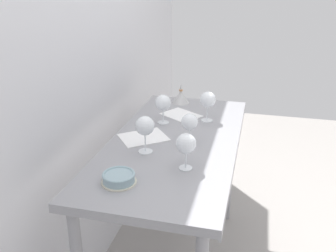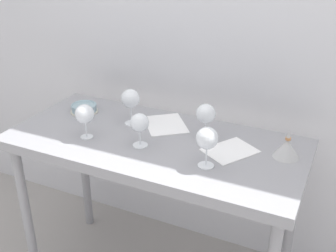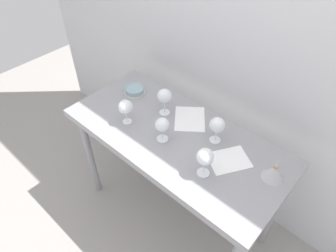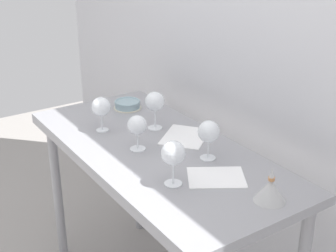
{
  "view_description": "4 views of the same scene",
  "coord_description": "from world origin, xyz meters",
  "px_view_note": "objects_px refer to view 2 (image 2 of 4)",
  "views": [
    {
      "loc": [
        -1.74,
        -0.41,
        1.7
      ],
      "look_at": [
        -0.04,
        0.02,
        0.99
      ],
      "focal_mm": 39.81,
      "sensor_mm": 36.0,
      "label": 1
    },
    {
      "loc": [
        0.79,
        -1.54,
        1.8
      ],
      "look_at": [
        0.06,
        0.01,
        0.97
      ],
      "focal_mm": 44.2,
      "sensor_mm": 36.0,
      "label": 2
    },
    {
      "loc": [
        0.83,
        -1.0,
        2.19
      ],
      "look_at": [
        -0.03,
        -0.04,
        0.98
      ],
      "focal_mm": 32.22,
      "sensor_mm": 36.0,
      "label": 3
    },
    {
      "loc": [
        1.61,
        -1.03,
        1.82
      ],
      "look_at": [
        0.04,
        0.02,
        1.01
      ],
      "focal_mm": 51.27,
      "sensor_mm": 36.0,
      "label": 4
    }
  ],
  "objects_px": {
    "wine_glass_far_left": "(131,99)",
    "tasting_sheet_lower": "(165,124)",
    "tasting_bowl": "(84,108)",
    "tasting_sheet_upper": "(230,151)",
    "wine_glass_near_right": "(207,139)",
    "wine_glass_near_left": "(85,115)",
    "decanter_funnel": "(287,148)",
    "wine_glass_far_right": "(206,115)",
    "wine_glass_near_center": "(140,124)"
  },
  "relations": [
    {
      "from": "wine_glass_near_left",
      "to": "tasting_bowl",
      "type": "bearing_deg",
      "value": 127.61
    },
    {
      "from": "wine_glass_far_left",
      "to": "decanter_funnel",
      "type": "distance_m",
      "value": 0.78
    },
    {
      "from": "wine_glass_far_left",
      "to": "tasting_sheet_lower",
      "type": "bearing_deg",
      "value": 20.98
    },
    {
      "from": "wine_glass_far_right",
      "to": "tasting_sheet_upper",
      "type": "height_order",
      "value": "wine_glass_far_right"
    },
    {
      "from": "wine_glass_near_right",
      "to": "wine_glass_far_left",
      "type": "xyz_separation_m",
      "value": [
        -0.49,
        0.23,
        0.01
      ]
    },
    {
      "from": "tasting_sheet_lower",
      "to": "tasting_bowl",
      "type": "xyz_separation_m",
      "value": [
        -0.47,
        -0.04,
        0.02
      ]
    },
    {
      "from": "wine_glass_near_left",
      "to": "wine_glass_near_right",
      "type": "xyz_separation_m",
      "value": [
        0.6,
        -0.0,
        0.01
      ]
    },
    {
      "from": "wine_glass_near_center",
      "to": "tasting_sheet_upper",
      "type": "distance_m",
      "value": 0.42
    },
    {
      "from": "wine_glass_near_right",
      "to": "wine_glass_far_right",
      "type": "bearing_deg",
      "value": 111.48
    },
    {
      "from": "wine_glass_near_center",
      "to": "tasting_sheet_lower",
      "type": "xyz_separation_m",
      "value": [
        0.01,
        0.25,
        -0.11
      ]
    },
    {
      "from": "wine_glass_far_right",
      "to": "wine_glass_near_right",
      "type": "bearing_deg",
      "value": -68.52
    },
    {
      "from": "wine_glass_near_left",
      "to": "tasting_sheet_upper",
      "type": "xyz_separation_m",
      "value": [
        0.66,
        0.16,
        -0.12
      ]
    },
    {
      "from": "tasting_sheet_upper",
      "to": "tasting_sheet_lower",
      "type": "xyz_separation_m",
      "value": [
        -0.38,
        0.12,
        0.0
      ]
    },
    {
      "from": "wine_glass_near_right",
      "to": "wine_glass_near_left",
      "type": "bearing_deg",
      "value": 179.57
    },
    {
      "from": "decanter_funnel",
      "to": "tasting_sheet_upper",
      "type": "bearing_deg",
      "value": -167.09
    },
    {
      "from": "wine_glass_far_right",
      "to": "tasting_sheet_lower",
      "type": "xyz_separation_m",
      "value": [
        -0.23,
        0.05,
        -0.12
      ]
    },
    {
      "from": "tasting_sheet_lower",
      "to": "decanter_funnel",
      "type": "bearing_deg",
      "value": -44.67
    },
    {
      "from": "tasting_bowl",
      "to": "decanter_funnel",
      "type": "xyz_separation_m",
      "value": [
        1.08,
        -0.03,
        0.02
      ]
    },
    {
      "from": "tasting_sheet_lower",
      "to": "tasting_bowl",
      "type": "bearing_deg",
      "value": 146.88
    },
    {
      "from": "wine_glass_near_center",
      "to": "wine_glass_far_left",
      "type": "bearing_deg",
      "value": 129.28
    },
    {
      "from": "tasting_sheet_upper",
      "to": "wine_glass_near_left",
      "type": "bearing_deg",
      "value": -133.82
    },
    {
      "from": "wine_glass_far_right",
      "to": "wine_glass_near_left",
      "type": "relative_size",
      "value": 1.02
    },
    {
      "from": "wine_glass_far_right",
      "to": "tasting_sheet_lower",
      "type": "bearing_deg",
      "value": 168.35
    },
    {
      "from": "wine_glass_near_left",
      "to": "wine_glass_near_center",
      "type": "height_order",
      "value": "wine_glass_near_left"
    },
    {
      "from": "wine_glass_near_left",
      "to": "decanter_funnel",
      "type": "distance_m",
      "value": 0.92
    },
    {
      "from": "decanter_funnel",
      "to": "tasting_bowl",
      "type": "bearing_deg",
      "value": 178.59
    },
    {
      "from": "wine_glass_near_center",
      "to": "tasting_bowl",
      "type": "xyz_separation_m",
      "value": [
        -0.46,
        0.21,
        -0.09
      ]
    },
    {
      "from": "wine_glass_near_right",
      "to": "wine_glass_near_center",
      "type": "height_order",
      "value": "wine_glass_near_right"
    },
    {
      "from": "tasting_bowl",
      "to": "wine_glass_near_center",
      "type": "bearing_deg",
      "value": -24.33
    },
    {
      "from": "wine_glass_near_right",
      "to": "tasting_sheet_lower",
      "type": "bearing_deg",
      "value": 138.31
    },
    {
      "from": "wine_glass_near_left",
      "to": "decanter_funnel",
      "type": "bearing_deg",
      "value": 13.65
    },
    {
      "from": "wine_glass_near_right",
      "to": "tasting_sheet_lower",
      "type": "distance_m",
      "value": 0.45
    },
    {
      "from": "tasting_bowl",
      "to": "decanter_funnel",
      "type": "bearing_deg",
      "value": -1.41
    },
    {
      "from": "wine_glass_far_right",
      "to": "tasting_bowl",
      "type": "height_order",
      "value": "wine_glass_far_right"
    },
    {
      "from": "wine_glass_near_right",
      "to": "wine_glass_near_center",
      "type": "xyz_separation_m",
      "value": [
        -0.33,
        0.04,
        -0.02
      ]
    },
    {
      "from": "wine_glass_far_right",
      "to": "decanter_funnel",
      "type": "height_order",
      "value": "wine_glass_far_right"
    },
    {
      "from": "tasting_bowl",
      "to": "tasting_sheet_upper",
      "type": "bearing_deg",
      "value": -5.43
    },
    {
      "from": "tasting_sheet_upper",
      "to": "tasting_bowl",
      "type": "height_order",
      "value": "tasting_bowl"
    },
    {
      "from": "wine_glass_far_right",
      "to": "wine_glass_near_left",
      "type": "distance_m",
      "value": 0.56
    },
    {
      "from": "wine_glass_near_left",
      "to": "wine_glass_far_left",
      "type": "distance_m",
      "value": 0.25
    },
    {
      "from": "tasting_sheet_lower",
      "to": "decanter_funnel",
      "type": "height_order",
      "value": "decanter_funnel"
    },
    {
      "from": "wine_glass_near_center",
      "to": "tasting_sheet_lower",
      "type": "relative_size",
      "value": 0.67
    },
    {
      "from": "wine_glass_near_left",
      "to": "decanter_funnel",
      "type": "height_order",
      "value": "wine_glass_near_left"
    },
    {
      "from": "decanter_funnel",
      "to": "wine_glass_near_left",
      "type": "bearing_deg",
      "value": -166.35
    },
    {
      "from": "wine_glass_far_right",
      "to": "wine_glass_near_left",
      "type": "bearing_deg",
      "value": -154.94
    },
    {
      "from": "wine_glass_far_left",
      "to": "tasting_bowl",
      "type": "height_order",
      "value": "wine_glass_far_left"
    },
    {
      "from": "tasting_bowl",
      "to": "tasting_sheet_lower",
      "type": "bearing_deg",
      "value": 5.16
    },
    {
      "from": "wine_glass_far_right",
      "to": "wine_glass_far_left",
      "type": "bearing_deg",
      "value": -177.86
    },
    {
      "from": "wine_glass_near_center",
      "to": "decanter_funnel",
      "type": "height_order",
      "value": "wine_glass_near_center"
    },
    {
      "from": "wine_glass_near_left",
      "to": "decanter_funnel",
      "type": "xyz_separation_m",
      "value": [
        0.89,
        0.22,
        -0.07
      ]
    }
  ]
}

